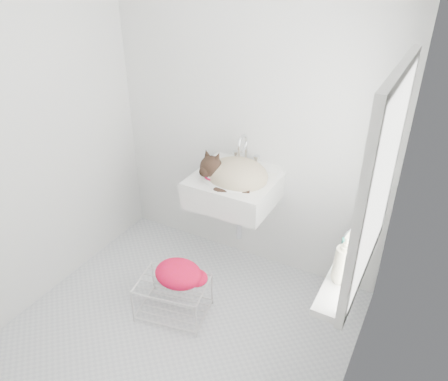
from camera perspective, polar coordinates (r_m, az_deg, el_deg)
The scene contains 15 objects.
floor at distance 3.19m, azimuth -5.72°, elevation -17.62°, with size 2.20×2.00×0.02m, color silver.
back_wall at distance 3.21m, azimuth 3.15°, elevation 9.99°, with size 2.20×0.02×2.50m, color silver.
right_wall at distance 2.06m, azimuth 18.88°, elevation -3.96°, with size 0.02×2.00×2.50m, color silver.
left_wall at distance 3.15m, azimuth -24.00°, elevation 6.94°, with size 0.02×2.00×2.50m, color silver.
window_glass at distance 2.19m, azimuth 19.99°, elevation 0.93°, with size 0.01×0.80×1.00m, color white.
window_frame at distance 2.19m, azimuth 19.61°, elevation 1.03°, with size 0.04×0.90×1.10m, color white.
windowsill at distance 2.47m, azimuth 16.20°, elevation -9.25°, with size 0.16×0.88×0.04m, color white.
sink at distance 3.15m, azimuth 1.28°, elevation 1.65°, with size 0.60×0.53×0.24m, color white.
faucet at distance 3.24m, azimuth 2.77°, elevation 5.16°, with size 0.22×0.15×0.22m, color silver, non-canonical shape.
cat at distance 3.12m, azimuth 1.33°, elevation 2.13°, with size 0.50×0.43×0.30m.
wire_rack at distance 3.20m, azimuth -6.66°, elevation -13.62°, with size 0.47×0.33×0.28m, color silver.
towel at distance 3.09m, azimuth -5.94°, elevation -11.36°, with size 0.35×0.24×0.14m, color #C91300.
bottle_a at distance 2.33m, azimuth 14.95°, elevation -11.27°, with size 0.09×0.09×0.23m, color #EFEAC3.
bottle_b at distance 2.45m, azimuth 15.93°, elevation -9.07°, with size 0.09×0.09×0.20m, color teal.
bottle_c at distance 2.55m, azimuth 16.66°, elevation -7.42°, with size 0.14×0.14×0.18m, color silver.
Camera 1 is at (1.28, -1.74, 2.34)m, focal length 34.97 mm.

